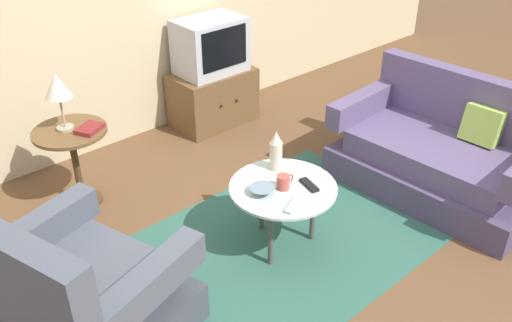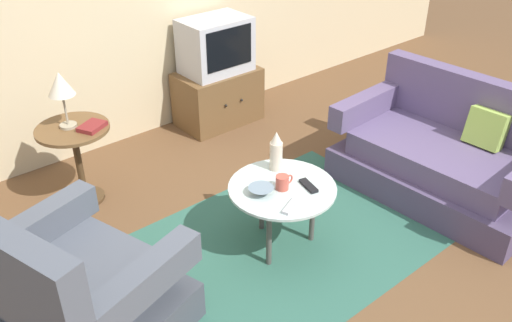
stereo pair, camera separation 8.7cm
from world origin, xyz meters
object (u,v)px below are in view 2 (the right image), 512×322
Objects in this scene: armchair at (76,294)px; side_table at (76,148)px; couch at (445,158)px; mug at (283,182)px; coffee_table at (282,193)px; tv_stand at (218,97)px; television at (216,45)px; book at (92,126)px; tv_remote_silver at (291,206)px; bowl at (261,191)px; tv_remote_dark at (308,186)px; vase at (276,151)px; table_lamp at (61,86)px.

side_table is (0.59, 1.24, 0.14)m from armchair.
couch is 1.46m from mug.
side_table is at bearing 120.11° from coffee_table.
tv_stand is 0.51m from television.
tv_remote_silver is at bearing -95.32° from book.
coffee_table is 4.31× the size of bowl.
book is (-1.47, -0.50, 0.37)m from tv_stand.
tv_stand reaches higher than coffee_table.
couch is at bearing -37.35° from side_table.
book is (0.69, 1.13, 0.33)m from armchair.
television is 2.01m from tv_remote_dark.
side_table is 1.70m from tv_remote_silver.
tv_stand is (2.16, 1.63, -0.05)m from armchair.
mug is at bearing -16.50° from bowl.
bowl is (1.22, -0.10, 0.19)m from armchair.
couch is at bearing -73.41° from television.
tv_remote_dark is 0.25m from tv_remote_silver.
armchair is at bearing -115.34° from side_table.
television is at bearing 65.89° from mug.
couch is 9.66× the size of bowl.
armchair is 7.08× the size of bowl.
tv_remote_silver is (0.04, -0.23, -0.01)m from bowl.
couch reaches higher than vase.
couch is 8.85× the size of tv_remote_silver.
tv_stand and bowl have the same top height.
tv_stand is at bearing 13.51° from couch.
tv_remote_silver reaches higher than coffee_table.
tv_remote_dark is (0.13, -0.11, 0.06)m from coffee_table.
armchair is 1.51× the size of tv_stand.
armchair is at bearing 77.97° from couch.
book is (-1.47, -0.51, -0.13)m from television.
tv_stand is 1.99m from tv_remote_dark.
bowl is 0.23m from tv_remote_silver.
table_lamp is at bearing 49.20° from couch.
tv_remote_silver is at bearing -120.13° from vase.
side_table is at bearing -165.96° from tv_stand.
television reaches higher than mug.
book is (-0.53, 1.23, 0.14)m from bowl.
mug is 0.79× the size of tv_remote_dark.
tv_remote_dark is (0.14, -0.10, -0.04)m from mug.
vase reaches higher than book.
television is 3.42× the size of tv_remote_silver.
armchair reaches higher than coffee_table.
couch is at bearing 153.01° from tv_remote_silver.
book is at bearing 132.18° from armchair.
coffee_table is 3.07× the size of book.
mug is (1.36, -0.14, 0.21)m from armchair.
book is at bearing 117.88° from mug.
mug is (-1.41, 0.30, 0.23)m from couch.
armchair is 6.48× the size of tv_remote_silver.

